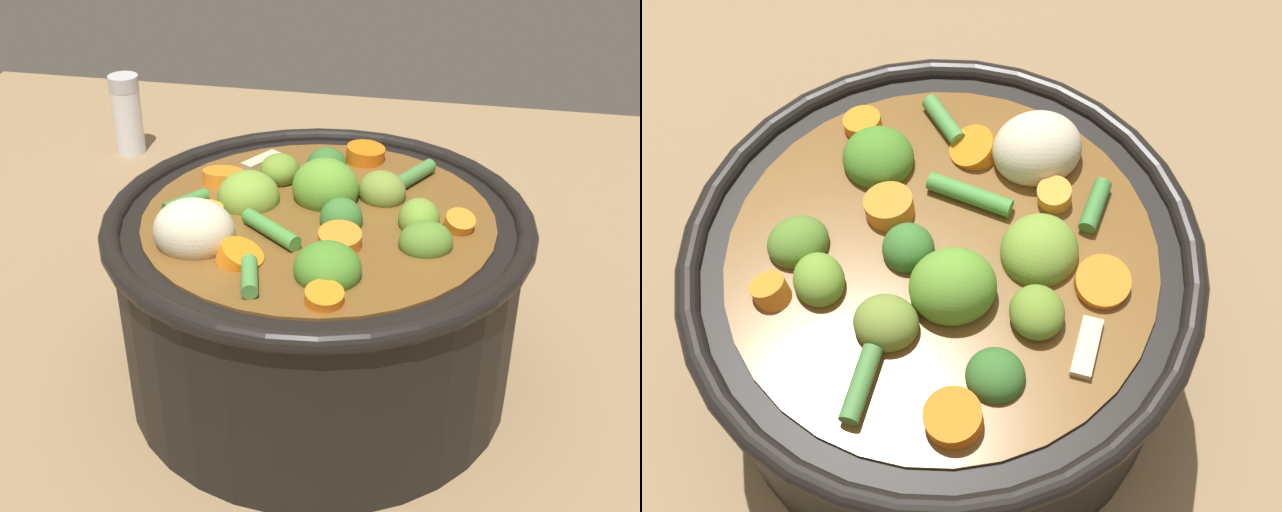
{
  "view_description": "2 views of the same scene",
  "coord_description": "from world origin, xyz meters",
  "views": [
    {
      "loc": [
        -0.09,
        0.45,
        0.38
      ],
      "look_at": [
        -0.0,
        0.01,
        0.1
      ],
      "focal_mm": 47.17,
      "sensor_mm": 36.0,
      "label": 1
    },
    {
      "loc": [
        -0.05,
        -0.24,
        0.53
      ],
      "look_at": [
        0.01,
        0.01,
        0.11
      ],
      "focal_mm": 52.49,
      "sensor_mm": 36.0,
      "label": 2
    }
  ],
  "objects": [
    {
      "name": "ground_plane",
      "position": [
        0.0,
        0.0,
        0.0
      ],
      "size": [
        1.1,
        1.1,
        0.0
      ],
      "primitive_type": "plane",
      "color": "#8C704C"
    },
    {
      "name": "cooking_pot",
      "position": [
        0.0,
        0.0,
        0.07
      ],
      "size": [
        0.27,
        0.27,
        0.16
      ],
      "color": "black",
      "rests_on": "ground_plane"
    },
    {
      "name": "salt_shaker",
      "position": [
        0.28,
        -0.33,
        0.04
      ],
      "size": [
        0.03,
        0.03,
        0.09
      ],
      "color": "silver",
      "rests_on": "ground_plane"
    }
  ]
}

